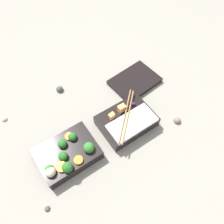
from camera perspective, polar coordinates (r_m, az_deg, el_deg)
name	(u,v)px	position (r m, az deg, el deg)	size (l,w,h in m)	color
ground_plane	(103,136)	(0.74, -2.49, -6.28)	(3.00, 3.00, 0.00)	gray
bento_tray_vegetable	(68,154)	(0.70, -11.55, -10.66)	(0.18, 0.13, 0.07)	black
bento_tray_rice	(127,121)	(0.74, 3.96, -2.37)	(0.18, 0.15, 0.07)	black
bento_lid	(135,81)	(0.86, 5.94, 7.98)	(0.18, 0.13, 0.02)	black
pebble_0	(4,119)	(0.85, -26.30, -1.70)	(0.02, 0.02, 0.02)	gray
pebble_1	(60,89)	(0.86, -13.48, 5.76)	(0.03, 0.03, 0.03)	#474442
pebble_2	(177,120)	(0.79, 16.65, -2.13)	(0.02, 0.02, 0.02)	#7A6B5B
pebble_3	(47,209)	(0.69, -16.58, -23.06)	(0.02, 0.02, 0.02)	#474442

